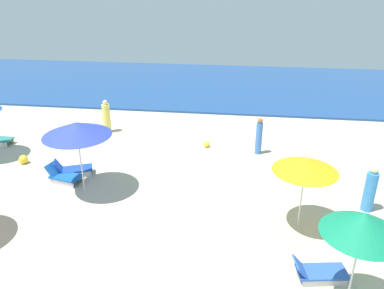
# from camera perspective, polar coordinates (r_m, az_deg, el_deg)

# --- Properties ---
(ocean) EXTENTS (60.00, 12.68, 0.12)m
(ocean) POSITION_cam_1_polar(r_m,az_deg,el_deg) (28.41, 4.25, 8.80)
(ocean) COLOR navy
(ocean) RESTS_ON ground_plane
(umbrella_2) EXTENTS (2.42, 2.42, 2.76)m
(umbrella_2) POSITION_cam_1_polar(r_m,az_deg,el_deg) (14.04, -16.72, 2.22)
(umbrella_2) COLOR silver
(umbrella_2) RESTS_ON ground_plane
(lounge_chair_2_0) EXTENTS (1.56, 1.10, 0.72)m
(lounge_chair_2_0) POSITION_cam_1_polar(r_m,az_deg,el_deg) (16.21, -17.27, -3.55)
(lounge_chair_2_0) COLOR silver
(lounge_chair_2_0) RESTS_ON ground_plane
(lounge_chair_2_1) EXTENTS (1.45, 0.95, 0.73)m
(lounge_chair_2_1) POSITION_cam_1_polar(r_m,az_deg,el_deg) (15.81, -18.47, -4.41)
(lounge_chair_2_1) COLOR silver
(lounge_chair_2_1) RESTS_ON ground_plane
(umbrella_3) EXTENTS (1.83, 1.83, 2.76)m
(umbrella_3) POSITION_cam_1_polar(r_m,az_deg,el_deg) (9.32, 24.04, -10.69)
(umbrella_3) COLOR silver
(umbrella_3) RESTS_ON ground_plane
(lounge_chair_3_0) EXTENTS (1.50, 0.84, 0.59)m
(lounge_chair_3_0) POSITION_cam_1_polar(r_m,az_deg,el_deg) (11.26, 18.19, -17.47)
(lounge_chair_3_0) COLOR silver
(lounge_chair_3_0) RESTS_ON ground_plane
(umbrella_4) EXTENTS (1.98, 1.98, 2.40)m
(umbrella_4) POSITION_cam_1_polar(r_m,az_deg,el_deg) (12.05, 16.48, -3.00)
(umbrella_4) COLOR silver
(umbrella_4) RESTS_ON ground_plane
(beachgoer_0) EXTENTS (0.44, 0.44, 1.66)m
(beachgoer_0) POSITION_cam_1_polar(r_m,az_deg,el_deg) (14.41, 24.85, -6.18)
(beachgoer_0) COLOR #3A8CDB
(beachgoer_0) RESTS_ON ground_plane
(beachgoer_1) EXTENTS (0.46, 0.46, 1.71)m
(beachgoer_1) POSITION_cam_1_polar(r_m,az_deg,el_deg) (20.06, -12.55, 3.94)
(beachgoer_1) COLOR #F1DD62
(beachgoer_1) RESTS_ON ground_plane
(beachgoer_2) EXTENTS (0.38, 0.38, 1.70)m
(beachgoer_2) POSITION_cam_1_polar(r_m,az_deg,el_deg) (17.41, 9.88, 1.16)
(beachgoer_2) COLOR #4378CD
(beachgoer_2) RESTS_ON ground_plane
(beach_ball_1) EXTENTS (0.29, 0.29, 0.29)m
(beach_ball_1) POSITION_cam_1_polar(r_m,az_deg,el_deg) (18.08, 2.17, 0.06)
(beach_ball_1) COLOR yellow
(beach_ball_1) RESTS_ON ground_plane
(beach_ball_2) EXTENTS (0.38, 0.38, 0.38)m
(beach_ball_2) POSITION_cam_1_polar(r_m,az_deg,el_deg) (18.00, -23.70, -2.03)
(beach_ball_2) COLOR yellow
(beach_ball_2) RESTS_ON ground_plane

